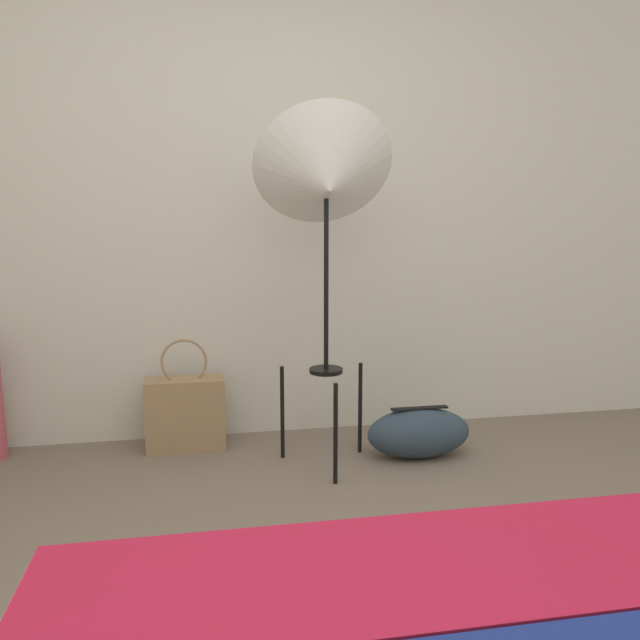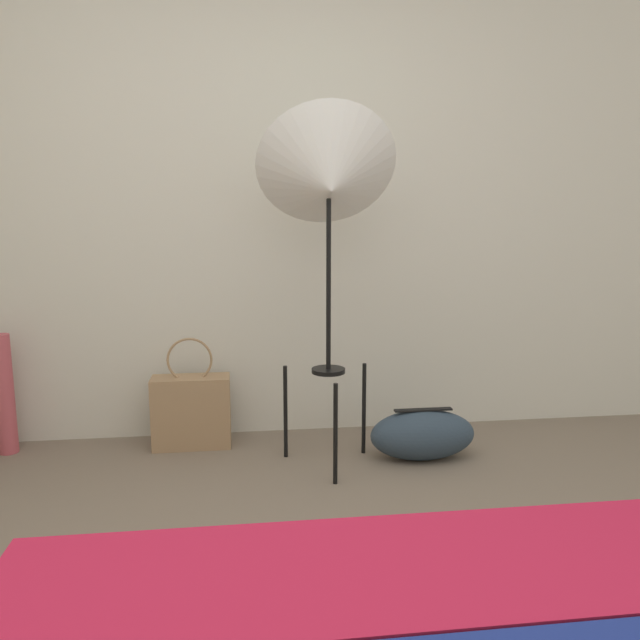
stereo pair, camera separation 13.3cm
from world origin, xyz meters
The scene contains 5 objects.
wall_back centered at (0.00, 2.14, 1.30)m, with size 8.00×0.05×2.60m.
photo_umbrella centered at (0.30, 1.62, 1.33)m, with size 0.65×0.55×1.66m.
tote_bag centered at (-0.37, 1.94, 0.19)m, with size 0.39×0.16×0.57m.
duffel_bag centered at (0.76, 1.62, 0.12)m, with size 0.52×0.25×0.25m.
paper_roll centered at (-1.28, 1.97, 0.30)m, with size 0.09×0.09×0.60m.
Camera 2 is at (-0.10, -1.18, 1.19)m, focal length 35.00 mm.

